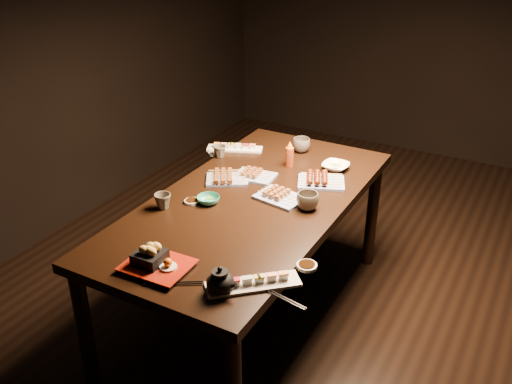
# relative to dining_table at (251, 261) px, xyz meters

# --- Properties ---
(ground) EXTENTS (5.00, 5.00, 0.00)m
(ground) POSITION_rel_dining_table_xyz_m (0.31, 0.35, -0.38)
(ground) COLOR black
(ground) RESTS_ON ground
(dining_table) EXTENTS (1.31, 1.96, 0.75)m
(dining_table) POSITION_rel_dining_table_xyz_m (0.00, 0.00, 0.00)
(dining_table) COLOR black
(dining_table) RESTS_ON ground
(sushi_platter_near) EXTENTS (0.35, 0.33, 0.05)m
(sushi_platter_near) POSITION_rel_dining_table_xyz_m (0.36, -0.63, 0.40)
(sushi_platter_near) COLOR white
(sushi_platter_near) RESTS_ON dining_table
(sushi_platter_far) EXTENTS (0.34, 0.21, 0.04)m
(sushi_platter_far) POSITION_rel_dining_table_xyz_m (-0.41, 0.52, 0.40)
(sushi_platter_far) COLOR white
(sushi_platter_far) RESTS_ON dining_table
(yakitori_plate_center) EXTENTS (0.23, 0.18, 0.05)m
(yakitori_plate_center) POSITION_rel_dining_table_xyz_m (-0.11, 0.23, 0.40)
(yakitori_plate_center) COLOR #828EB6
(yakitori_plate_center) RESTS_ON dining_table
(yakitori_plate_right) EXTENTS (0.26, 0.21, 0.06)m
(yakitori_plate_right) POSITION_rel_dining_table_xyz_m (0.13, 0.07, 0.40)
(yakitori_plate_right) COLOR #828EB6
(yakitori_plate_right) RESTS_ON dining_table
(yakitori_plate_left) EXTENTS (0.27, 0.25, 0.06)m
(yakitori_plate_left) POSITION_rel_dining_table_xyz_m (-0.22, 0.13, 0.40)
(yakitori_plate_left) COLOR #828EB6
(yakitori_plate_left) RESTS_ON dining_table
(tsukune_plate) EXTENTS (0.29, 0.26, 0.06)m
(tsukune_plate) POSITION_rel_dining_table_xyz_m (0.24, 0.34, 0.41)
(tsukune_plate) COLOR #828EB6
(tsukune_plate) RESTS_ON dining_table
(edamame_bowl_green) EXTENTS (0.16, 0.16, 0.04)m
(edamame_bowl_green) POSITION_rel_dining_table_xyz_m (-0.17, -0.14, 0.39)
(edamame_bowl_green) COLOR #2D8A72
(edamame_bowl_green) RESTS_ON dining_table
(edamame_bowl_cream) EXTENTS (0.15, 0.15, 0.04)m
(edamame_bowl_cream) POSITION_rel_dining_table_xyz_m (0.24, 0.54, 0.39)
(edamame_bowl_cream) COLOR #FFEFD0
(edamame_bowl_cream) RESTS_ON dining_table
(tempura_tray) EXTENTS (0.28, 0.22, 0.10)m
(tempura_tray) POSITION_rel_dining_table_xyz_m (-0.04, -0.72, 0.42)
(tempura_tray) COLOR black
(tempura_tray) RESTS_ON dining_table
(teacup_near_left) EXTENTS (0.09, 0.09, 0.08)m
(teacup_near_left) POSITION_rel_dining_table_xyz_m (-0.33, -0.29, 0.41)
(teacup_near_left) COLOR #4B4439
(teacup_near_left) RESTS_ON dining_table
(teacup_mid_right) EXTENTS (0.11, 0.11, 0.09)m
(teacup_mid_right) POSITION_rel_dining_table_xyz_m (0.29, 0.05, 0.42)
(teacup_mid_right) COLOR #4B4439
(teacup_mid_right) RESTS_ON dining_table
(teacup_far_left) EXTENTS (0.08, 0.08, 0.07)m
(teacup_far_left) POSITION_rel_dining_table_xyz_m (-0.42, 0.38, 0.41)
(teacup_far_left) COLOR #4B4439
(teacup_far_left) RESTS_ON dining_table
(teacup_far_right) EXTENTS (0.12, 0.12, 0.08)m
(teacup_far_right) POSITION_rel_dining_table_xyz_m (-0.04, 0.68, 0.42)
(teacup_far_right) COLOR #4B4439
(teacup_far_right) RESTS_ON dining_table
(teapot) EXTENTS (0.14, 0.14, 0.11)m
(teapot) POSITION_rel_dining_table_xyz_m (0.27, -0.72, 0.43)
(teapot) COLOR black
(teapot) RESTS_ON dining_table
(condiment_bottle) EXTENTS (0.07, 0.07, 0.15)m
(condiment_bottle) POSITION_rel_dining_table_xyz_m (-0.01, 0.47, 0.45)
(condiment_bottle) COLOR maroon
(condiment_bottle) RESTS_ON dining_table
(sauce_dish_west) EXTENTS (0.08, 0.08, 0.01)m
(sauce_dish_west) POSITION_rel_dining_table_xyz_m (-0.24, -0.17, 0.38)
(sauce_dish_west) COLOR white
(sauce_dish_west) RESTS_ON dining_table
(sauce_dish_east) EXTENTS (0.09, 0.09, 0.01)m
(sauce_dish_east) POSITION_rel_dining_table_xyz_m (0.26, 0.61, 0.38)
(sauce_dish_east) COLOR white
(sauce_dish_east) RESTS_ON dining_table
(sauce_dish_se) EXTENTS (0.12, 0.12, 0.02)m
(sauce_dish_se) POSITION_rel_dining_table_xyz_m (0.49, -0.41, 0.38)
(sauce_dish_se) COLOR white
(sauce_dish_se) RESTS_ON dining_table
(sauce_dish_nw) EXTENTS (0.08, 0.08, 0.01)m
(sauce_dish_nw) POSITION_rel_dining_table_xyz_m (-0.47, 0.40, 0.38)
(sauce_dish_nw) COLOR white
(sauce_dish_nw) RESTS_ON dining_table
(chopsticks_near) EXTENTS (0.21, 0.14, 0.01)m
(chopsticks_near) POSITION_rel_dining_table_xyz_m (0.08, -0.77, 0.38)
(chopsticks_near) COLOR black
(chopsticks_near) RESTS_ON dining_table
(chopsticks_se) EXTENTS (0.20, 0.06, 0.01)m
(chopsticks_se) POSITION_rel_dining_table_xyz_m (0.50, -0.65, 0.38)
(chopsticks_se) COLOR black
(chopsticks_se) RESTS_ON dining_table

